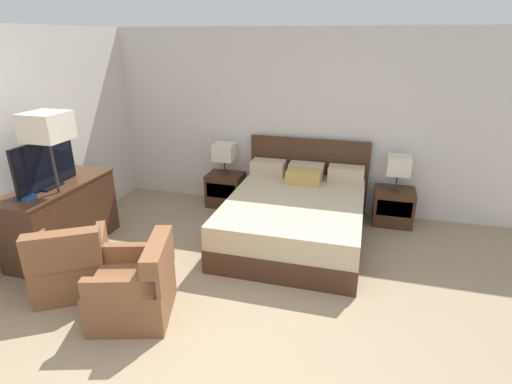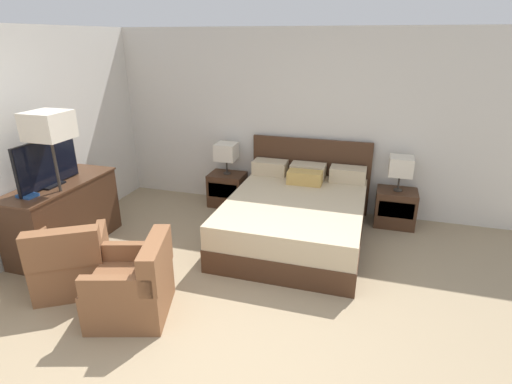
{
  "view_description": "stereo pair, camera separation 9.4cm",
  "coord_description": "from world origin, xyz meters",
  "px_view_note": "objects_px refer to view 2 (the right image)",
  "views": [
    {
      "loc": [
        1.01,
        -2.36,
        2.44
      ],
      "look_at": [
        -0.15,
        1.8,
        0.75
      ],
      "focal_mm": 28.0,
      "sensor_mm": 36.0,
      "label": 1
    },
    {
      "loc": [
        1.1,
        -2.34,
        2.44
      ],
      "look_at": [
        -0.15,
        1.8,
        0.75
      ],
      "focal_mm": 28.0,
      "sensor_mm": 36.0,
      "label": 2
    }
  ],
  "objects_px": {
    "nightstand_left": "(227,189)",
    "armchair_by_window": "(71,263)",
    "armchair_companion": "(134,287)",
    "table_lamp_left": "(226,152)",
    "dresser": "(64,215)",
    "book_red_cover": "(28,195)",
    "nightstand_right": "(395,208)",
    "tv": "(47,164)",
    "floor_lamp": "(50,133)",
    "bed": "(296,216)",
    "table_lamp_right": "(401,166)"
  },
  "relations": [
    {
      "from": "tv",
      "to": "nightstand_left",
      "type": "bearing_deg",
      "value": 53.43
    },
    {
      "from": "nightstand_right",
      "to": "tv",
      "type": "xyz_separation_m",
      "value": [
        -3.87,
        -1.91,
        0.85
      ]
    },
    {
      "from": "nightstand_right",
      "to": "book_red_cover",
      "type": "relative_size",
      "value": 2.77
    },
    {
      "from": "floor_lamp",
      "to": "dresser",
      "type": "bearing_deg",
      "value": 137.58
    },
    {
      "from": "table_lamp_right",
      "to": "tv",
      "type": "xyz_separation_m",
      "value": [
        -3.87,
        -1.91,
        0.26
      ]
    },
    {
      "from": "table_lamp_right",
      "to": "book_red_cover",
      "type": "xyz_separation_m",
      "value": [
        -3.87,
        -2.26,
        0.01
      ]
    },
    {
      "from": "nightstand_right",
      "to": "table_lamp_right",
      "type": "bearing_deg",
      "value": 90.0
    },
    {
      "from": "nightstand_left",
      "to": "armchair_companion",
      "type": "height_order",
      "value": "armchair_companion"
    },
    {
      "from": "tv",
      "to": "armchair_by_window",
      "type": "xyz_separation_m",
      "value": [
        0.67,
        -0.61,
        -0.82
      ]
    },
    {
      "from": "nightstand_right",
      "to": "tv",
      "type": "height_order",
      "value": "tv"
    },
    {
      "from": "nightstand_right",
      "to": "bed",
      "type": "bearing_deg",
      "value": -147.76
    },
    {
      "from": "nightstand_left",
      "to": "nightstand_right",
      "type": "bearing_deg",
      "value": 0.0
    },
    {
      "from": "tv",
      "to": "armchair_companion",
      "type": "bearing_deg",
      "value": -27.35
    },
    {
      "from": "armchair_by_window",
      "to": "armchair_companion",
      "type": "bearing_deg",
      "value": -11.83
    },
    {
      "from": "dresser",
      "to": "book_red_cover",
      "type": "height_order",
      "value": "book_red_cover"
    },
    {
      "from": "nightstand_right",
      "to": "book_red_cover",
      "type": "xyz_separation_m",
      "value": [
        -3.87,
        -2.26,
        0.6
      ]
    },
    {
      "from": "dresser",
      "to": "floor_lamp",
      "type": "relative_size",
      "value": 0.83
    },
    {
      "from": "table_lamp_left",
      "to": "armchair_by_window",
      "type": "height_order",
      "value": "table_lamp_left"
    },
    {
      "from": "armchair_by_window",
      "to": "dresser",
      "type": "bearing_deg",
      "value": 133.77
    },
    {
      "from": "table_lamp_left",
      "to": "tv",
      "type": "distance_m",
      "value": 2.4
    },
    {
      "from": "armchair_by_window",
      "to": "armchair_companion",
      "type": "relative_size",
      "value": 1.1
    },
    {
      "from": "book_red_cover",
      "to": "armchair_companion",
      "type": "relative_size",
      "value": 0.22
    },
    {
      "from": "nightstand_right",
      "to": "table_lamp_left",
      "type": "xyz_separation_m",
      "value": [
        -2.45,
        0.0,
        0.59
      ]
    },
    {
      "from": "table_lamp_right",
      "to": "armchair_companion",
      "type": "relative_size",
      "value": 0.55
    },
    {
      "from": "nightstand_left",
      "to": "floor_lamp",
      "type": "height_order",
      "value": "floor_lamp"
    },
    {
      "from": "nightstand_left",
      "to": "armchair_companion",
      "type": "relative_size",
      "value": 0.62
    },
    {
      "from": "dresser",
      "to": "table_lamp_right",
      "type": "bearing_deg",
      "value": 25.14
    },
    {
      "from": "nightstand_left",
      "to": "book_red_cover",
      "type": "bearing_deg",
      "value": -122.0
    },
    {
      "from": "armchair_companion",
      "to": "nightstand_left",
      "type": "bearing_deg",
      "value": 92.0
    },
    {
      "from": "nightstand_left",
      "to": "armchair_by_window",
      "type": "distance_m",
      "value": 2.63
    },
    {
      "from": "book_red_cover",
      "to": "table_lamp_left",
      "type": "bearing_deg",
      "value": 58.01
    },
    {
      "from": "table_lamp_right",
      "to": "armchair_by_window",
      "type": "bearing_deg",
      "value": -141.81
    },
    {
      "from": "book_red_cover",
      "to": "armchair_by_window",
      "type": "distance_m",
      "value": 0.91
    },
    {
      "from": "bed",
      "to": "table_lamp_left",
      "type": "bearing_deg",
      "value": 147.71
    },
    {
      "from": "bed",
      "to": "armchair_by_window",
      "type": "bearing_deg",
      "value": -138.57
    },
    {
      "from": "book_red_cover",
      "to": "nightstand_left",
      "type": "bearing_deg",
      "value": 58.0
    },
    {
      "from": "tv",
      "to": "armchair_companion",
      "type": "height_order",
      "value": "tv"
    },
    {
      "from": "tv",
      "to": "book_red_cover",
      "type": "distance_m",
      "value": 0.43
    },
    {
      "from": "book_red_cover",
      "to": "armchair_by_window",
      "type": "xyz_separation_m",
      "value": [
        0.66,
        -0.26,
        -0.57
      ]
    },
    {
      "from": "tv",
      "to": "book_red_cover",
      "type": "bearing_deg",
      "value": -89.14
    },
    {
      "from": "table_lamp_right",
      "to": "dresser",
      "type": "bearing_deg",
      "value": -154.86
    },
    {
      "from": "nightstand_right",
      "to": "table_lamp_left",
      "type": "relative_size",
      "value": 1.13
    },
    {
      "from": "bed",
      "to": "dresser",
      "type": "bearing_deg",
      "value": -158.49
    },
    {
      "from": "table_lamp_right",
      "to": "book_red_cover",
      "type": "height_order",
      "value": "table_lamp_right"
    },
    {
      "from": "table_lamp_left",
      "to": "dresser",
      "type": "xyz_separation_m",
      "value": [
        -1.42,
        -1.82,
        -0.41
      ]
    },
    {
      "from": "table_lamp_right",
      "to": "table_lamp_left",
      "type": "bearing_deg",
      "value": 180.0
    },
    {
      "from": "table_lamp_left",
      "to": "table_lamp_right",
      "type": "bearing_deg",
      "value": 0.0
    },
    {
      "from": "nightstand_right",
      "to": "floor_lamp",
      "type": "height_order",
      "value": "floor_lamp"
    },
    {
      "from": "book_red_cover",
      "to": "floor_lamp",
      "type": "xyz_separation_m",
      "value": [
        0.21,
        0.24,
        0.64
      ]
    },
    {
      "from": "table_lamp_right",
      "to": "nightstand_left",
      "type": "bearing_deg",
      "value": -179.97
    }
  ]
}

